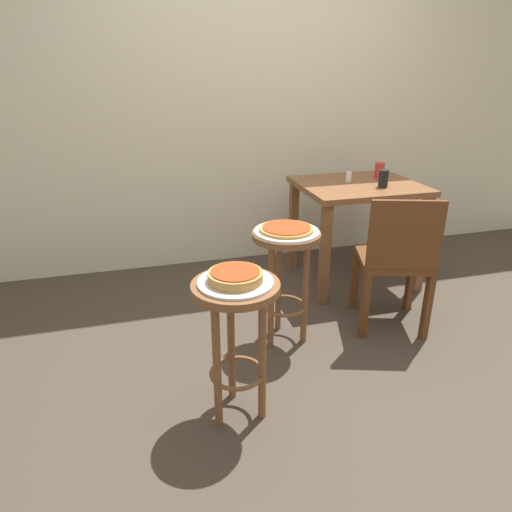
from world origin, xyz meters
TOP-DOWN VIEW (x-y plane):
  - ground_plane at (0.00, 0.00)m, footprint 6.00×6.00m
  - back_wall at (0.00, 1.65)m, footprint 6.00×0.10m
  - stool_foreground at (-0.56, -0.23)m, footprint 0.38×0.38m
  - serving_plate_foreground at (-0.56, -0.23)m, footprint 0.32×0.32m
  - pizza_foreground at (-0.56, -0.23)m, footprint 0.23×0.23m
  - stool_middle at (-0.15, 0.31)m, footprint 0.38×0.38m
  - serving_plate_middle at (-0.15, 0.31)m, footprint 0.36×0.36m
  - pizza_middle at (-0.15, 0.31)m, footprint 0.30×0.30m
  - dining_table at (0.62, 0.97)m, footprint 0.84×0.71m
  - cup_near_edge at (0.72, 0.83)m, footprint 0.07×0.07m
  - cup_far_edge at (0.85, 1.11)m, footprint 0.07×0.07m
  - condiment_shaker at (0.57, 1.04)m, footprint 0.04×0.04m
  - wooden_chair at (0.52, 0.25)m, footprint 0.50×0.50m

SIDE VIEW (x-z plane):
  - ground_plane at x=0.00m, z-range 0.00..0.00m
  - wooden_chair at x=0.52m, z-range 0.04..0.89m
  - stool_foreground at x=-0.56m, z-range 0.16..0.83m
  - stool_middle at x=-0.15m, z-range 0.16..0.83m
  - dining_table at x=0.62m, z-range 0.24..0.98m
  - serving_plate_foreground at x=-0.56m, z-range 0.67..0.68m
  - serving_plate_middle at x=-0.15m, z-range 0.67..0.68m
  - pizza_middle at x=-0.15m, z-range 0.68..0.71m
  - pizza_foreground at x=-0.56m, z-range 0.68..0.73m
  - condiment_shaker at x=0.57m, z-range 0.74..0.81m
  - cup_far_edge at x=0.85m, z-range 0.74..0.85m
  - cup_near_edge at x=0.72m, z-range 0.74..0.86m
  - back_wall at x=0.00m, z-range 0.00..3.00m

